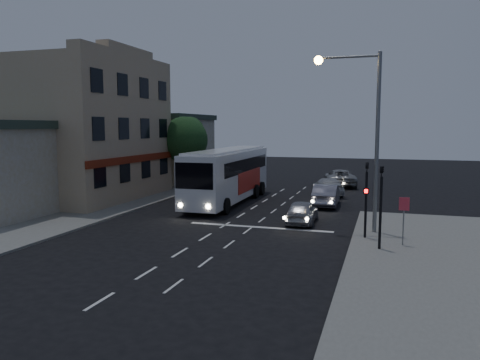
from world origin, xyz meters
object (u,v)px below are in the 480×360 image
(regulatory_sign, at_px, (404,213))
(street_tree, at_px, (185,138))
(traffic_signal_side, at_px, (381,197))
(streetlight, at_px, (364,121))
(car_sedan_a, at_px, (326,195))
(traffic_signal_main, at_px, (366,190))
(tour_bus, at_px, (228,174))
(car_sedan_c, at_px, (340,178))
(car_suv, at_px, (302,212))
(car_sedan_b, at_px, (328,186))

(regulatory_sign, height_order, street_tree, street_tree)
(traffic_signal_side, distance_m, streetlight, 4.84)
(car_sedan_a, xyz_separation_m, traffic_signal_main, (3.00, -9.28, 1.67))
(tour_bus, distance_m, car_sedan_c, 13.70)
(car_suv, xyz_separation_m, street_tree, (-12.21, 11.22, 3.84))
(tour_bus, xyz_separation_m, regulatory_sign, (11.63, -9.64, -0.49))
(car_sedan_a, xyz_separation_m, car_sedan_c, (-0.10, 11.14, 0.03))
(car_sedan_a, xyz_separation_m, streetlight, (2.75, -7.86, 4.98))
(car_sedan_a, distance_m, regulatory_sign, 11.35)
(car_sedan_a, height_order, car_sedan_b, car_sedan_a)
(traffic_signal_side, relative_size, streetlight, 0.46)
(traffic_signal_side, height_order, streetlight, streetlight)
(car_suv, relative_size, car_sedan_b, 0.82)
(streetlight, bearing_deg, car_sedan_c, 98.53)
(car_sedan_a, bearing_deg, traffic_signal_side, 106.38)
(traffic_signal_main, bearing_deg, streetlight, 100.20)
(tour_bus, relative_size, car_sedan_c, 2.25)
(car_sedan_a, bearing_deg, traffic_signal_main, 106.11)
(streetlight, relative_size, street_tree, 1.45)
(car_sedan_c, height_order, regulatory_sign, regulatory_sign)
(street_tree, bearing_deg, car_sedan_b, 1.63)
(tour_bus, height_order, street_tree, street_tree)
(streetlight, bearing_deg, regulatory_sign, -51.25)
(traffic_signal_main, distance_m, traffic_signal_side, 2.10)
(traffic_signal_side, bearing_deg, streetlight, 105.70)
(car_sedan_b, relative_size, regulatory_sign, 2.15)
(car_suv, height_order, traffic_signal_side, traffic_signal_side)
(tour_bus, distance_m, regulatory_sign, 15.11)
(car_suv, height_order, streetlight, streetlight)
(traffic_signal_main, relative_size, streetlight, 0.46)
(tour_bus, xyz_separation_m, car_sedan_b, (6.41, 5.98, -1.40))
(traffic_signal_main, height_order, traffic_signal_side, same)
(car_sedan_a, bearing_deg, car_suv, 82.76)
(traffic_signal_main, height_order, streetlight, streetlight)
(car_sedan_b, bearing_deg, street_tree, -16.81)
(car_suv, height_order, car_sedan_c, car_sedan_c)
(streetlight, height_order, street_tree, streetlight)
(car_suv, bearing_deg, tour_bus, -43.00)
(car_sedan_b, distance_m, street_tree, 12.87)
(street_tree, bearing_deg, car_suv, -42.59)
(car_sedan_a, bearing_deg, streetlight, 107.44)
(street_tree, bearing_deg, traffic_signal_main, -42.03)
(car_sedan_b, relative_size, streetlight, 0.53)
(tour_bus, distance_m, car_sedan_a, 7.08)
(tour_bus, bearing_deg, streetlight, -37.22)
(car_suv, bearing_deg, car_sedan_b, -91.90)
(traffic_signal_side, xyz_separation_m, street_tree, (-16.51, 16.22, 2.08))
(car_suv, relative_size, traffic_signal_side, 0.95)
(car_sedan_b, distance_m, streetlight, 14.48)
(car_sedan_c, bearing_deg, streetlight, 88.12)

